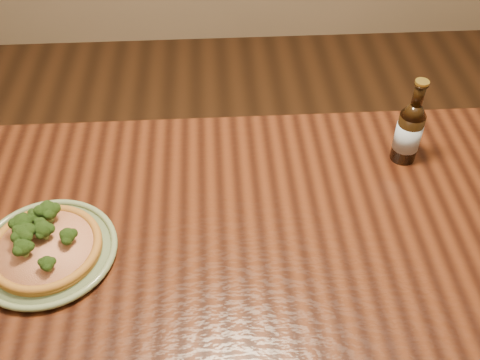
{
  "coord_description": "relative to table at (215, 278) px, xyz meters",
  "views": [
    {
      "loc": [
        0.01,
        -0.63,
        1.67
      ],
      "look_at": [
        0.06,
        0.24,
        0.82
      ],
      "focal_mm": 42.0,
      "sensor_mm": 36.0,
      "label": 1
    }
  ],
  "objects": [
    {
      "name": "pizza",
      "position": [
        -0.34,
        0.01,
        0.12
      ],
      "size": [
        0.23,
        0.23,
        0.07
      ],
      "rotation": [
        0.0,
        0.0,
        0.31
      ],
      "color": "#A36A24",
      "rests_on": "plate"
    },
    {
      "name": "table",
      "position": [
        0.0,
        0.0,
        0.0
      ],
      "size": [
        1.6,
        0.9,
        0.75
      ],
      "color": "#3F1C0D",
      "rests_on": "ground"
    },
    {
      "name": "plate",
      "position": [
        -0.34,
        0.01,
        0.1
      ],
      "size": [
        0.29,
        0.29,
        0.02
      ],
      "rotation": [
        0.0,
        0.0,
        -0.07
      ],
      "color": "#6B7E57",
      "rests_on": "table"
    },
    {
      "name": "beer_bottle",
      "position": [
        0.47,
        0.26,
        0.18
      ],
      "size": [
        0.06,
        0.06,
        0.22
      ],
      "rotation": [
        0.0,
        0.0,
        0.09
      ],
      "color": "black",
      "rests_on": "table"
    }
  ]
}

